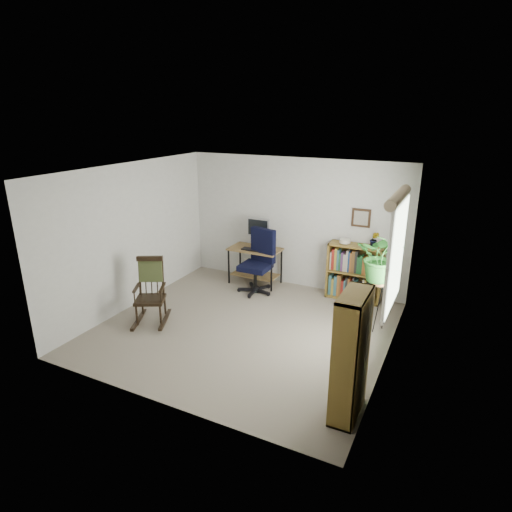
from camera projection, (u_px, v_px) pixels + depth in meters
The scene contains 18 objects.
floor at pixel (244, 328), 6.58m from camera, with size 4.20×4.00×0.00m, color gray.
ceiling at pixel (243, 171), 5.81m from camera, with size 4.20×4.00×0.00m, color silver.
wall_back at pixel (294, 223), 7.89m from camera, with size 4.20×0.00×2.40m, color silver.
wall_front at pixel (155, 308), 4.50m from camera, with size 4.20×0.00×2.40m, color silver.
wall_left at pixel (132, 236), 7.08m from camera, with size 0.00×4.00×2.40m, color silver.
wall_right at pixel (393, 278), 5.31m from camera, with size 0.00×4.00×2.40m, color silver.
window at pixel (395, 255), 5.52m from camera, with size 0.12×1.20×1.50m, color white, non-canonical shape.
desk at pixel (255, 266), 8.19m from camera, with size 0.98×0.54×0.70m, color olive, non-canonical shape.
monitor at pixel (258, 232), 8.10m from camera, with size 0.46×0.16×0.56m, color #B4B4B9, non-canonical shape.
keyboard at pixel (252, 250), 7.97m from camera, with size 0.40×0.15×0.03m, color black.
office_chair at pixel (255, 262), 7.70m from camera, with size 0.64×0.64×1.18m, color black, non-canonical shape.
rocking_chair at pixel (149, 291), 6.61m from camera, with size 0.54×0.91×1.05m, color black, non-canonical shape.
low_bookshelf at pixel (355, 272), 7.45m from camera, with size 0.95×0.32×1.00m, color olive, non-canonical shape.
tall_bookshelf at pixel (351, 356), 4.51m from camera, with size 0.27×0.63×1.44m, color olive, non-canonical shape.
plant_stand at pixel (377, 303), 6.42m from camera, with size 0.24×0.24×0.85m, color black, non-canonical shape.
spider_plant at pixel (384, 233), 6.07m from camera, with size 1.69×1.88×1.46m, color #246523.
potted_plant_small at pixel (374, 244), 7.16m from camera, with size 0.13×0.24×0.11m, color #246523.
framed_picture at pixel (361, 218), 7.27m from camera, with size 0.32×0.04×0.32m, color black, non-canonical shape.
Camera 1 is at (2.77, -5.18, 3.17)m, focal length 30.00 mm.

